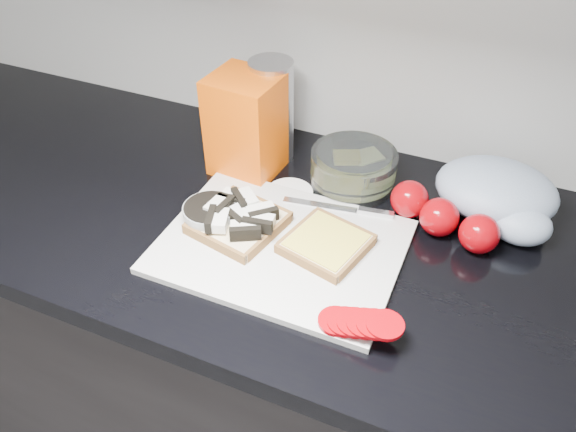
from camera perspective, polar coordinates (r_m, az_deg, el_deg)
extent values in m
cube|color=black|center=(1.35, 3.69, -16.97)|extent=(3.50, 0.60, 0.86)
cube|color=black|center=(1.00, 4.76, -2.78)|extent=(3.50, 0.64, 0.04)
cube|color=silver|center=(0.95, -0.71, -3.09)|extent=(0.40, 0.30, 0.01)
cube|color=beige|center=(0.98, -5.05, -0.70)|extent=(0.16, 0.16, 0.02)
cube|color=white|center=(1.00, -5.40, 1.86)|extent=(0.05, 0.03, 0.02)
cube|color=black|center=(1.00, -5.40, 1.86)|extent=(0.05, 0.01, 0.02)
cube|color=white|center=(0.99, -4.19, 1.72)|extent=(0.05, 0.05, 0.02)
cube|color=black|center=(0.99, -4.19, 1.72)|extent=(0.05, 0.04, 0.02)
cube|color=white|center=(0.97, -2.76, 0.43)|extent=(0.05, 0.05, 0.02)
cube|color=black|center=(0.97, -2.76, 0.43)|extent=(0.05, 0.04, 0.02)
cube|color=white|center=(0.98, -7.14, 1.00)|extent=(0.03, 0.05, 0.02)
cube|color=black|center=(0.98, -7.14, 1.00)|extent=(0.02, 0.05, 0.02)
cube|color=white|center=(0.96, -4.85, -0.01)|extent=(0.05, 0.05, 0.02)
cube|color=black|center=(0.96, -4.85, -0.01)|extent=(0.05, 0.03, 0.02)
cube|color=white|center=(0.94, -4.38, -1.28)|extent=(0.06, 0.05, 0.02)
cube|color=black|center=(0.94, -4.38, -1.28)|extent=(0.05, 0.03, 0.02)
cube|color=white|center=(0.95, -6.96, -0.45)|extent=(0.04, 0.05, 0.02)
cube|color=black|center=(0.95, -6.96, -0.45)|extent=(0.03, 0.05, 0.02)
cube|color=white|center=(0.95, -2.88, -0.51)|extent=(0.05, 0.03, 0.02)
cube|color=black|center=(0.95, -2.88, -0.51)|extent=(0.05, 0.02, 0.02)
cube|color=beige|center=(0.94, 3.90, -2.85)|extent=(0.15, 0.15, 0.02)
cube|color=yellow|center=(0.93, 3.93, -2.42)|extent=(0.13, 0.13, 0.00)
cylinder|color=#98030A|center=(0.83, 4.91, -10.59)|extent=(0.08, 0.08, 0.01)
cylinder|color=#98030A|center=(0.83, 5.88, -10.64)|extent=(0.07, 0.07, 0.01)
cylinder|color=#98030A|center=(0.82, 6.85, -10.70)|extent=(0.07, 0.07, 0.01)
cylinder|color=#98030A|center=(0.82, 7.84, -10.75)|extent=(0.06, 0.06, 0.01)
cylinder|color=#98030A|center=(0.81, 8.84, -10.80)|extent=(0.06, 0.06, 0.01)
cylinder|color=#98030A|center=(0.81, 9.84, -10.85)|extent=(0.06, 0.06, 0.01)
cube|color=silver|center=(1.03, 3.25, 1.13)|extent=(0.14, 0.04, 0.00)
cube|color=silver|center=(1.02, 8.93, 0.33)|extent=(0.06, 0.02, 0.01)
cylinder|color=#A2A7A7|center=(0.99, -7.89, -0.11)|extent=(0.09, 0.09, 0.05)
cylinder|color=black|center=(0.98, -7.99, 0.74)|extent=(0.09, 0.09, 0.01)
cylinder|color=white|center=(1.07, 0.16, 2.39)|extent=(0.10, 0.10, 0.01)
cylinder|color=silver|center=(1.09, 6.64, 4.82)|extent=(0.17, 0.17, 0.07)
cube|color=yellow|center=(1.09, 5.91, 4.65)|extent=(0.06, 0.06, 0.04)
cube|color=#E3E287|center=(1.11, 7.85, 4.42)|extent=(0.07, 0.07, 0.01)
cube|color=#F84B04|center=(1.09, -4.24, 9.21)|extent=(0.14, 0.13, 0.20)
cylinder|color=#B9BABE|center=(1.13, -1.67, 10.59)|extent=(0.09, 0.09, 0.21)
ellipsoid|color=#A6B4CC|center=(1.07, 20.38, 2.46)|extent=(0.22, 0.17, 0.09)
ellipsoid|color=#A6B4CC|center=(1.03, 22.55, -0.76)|extent=(0.10, 0.09, 0.07)
sphere|color=#98030A|center=(1.00, 15.12, -0.11)|extent=(0.07, 0.07, 0.07)
sphere|color=#98030A|center=(0.99, 18.85, -1.72)|extent=(0.07, 0.07, 0.07)
sphere|color=#98030A|center=(1.03, 12.23, 1.68)|extent=(0.07, 0.07, 0.07)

